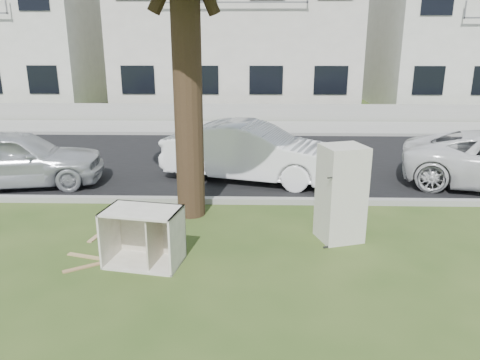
{
  "coord_description": "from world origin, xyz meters",
  "views": [
    {
      "loc": [
        0.78,
        -6.85,
        3.37
      ],
      "look_at": [
        0.59,
        0.6,
        1.08
      ],
      "focal_mm": 35.0,
      "sensor_mm": 36.0,
      "label": 1
    }
  ],
  "objects_px": {
    "car_center": "(251,152)",
    "car_left": "(16,158)",
    "fridge": "(341,193)",
    "cabinet": "(143,237)"
  },
  "relations": [
    {
      "from": "fridge",
      "to": "car_center",
      "type": "xyz_separation_m",
      "value": [
        -1.53,
        3.49,
        -0.13
      ]
    },
    {
      "from": "car_center",
      "to": "fridge",
      "type": "bearing_deg",
      "value": -140.53
    },
    {
      "from": "fridge",
      "to": "car_left",
      "type": "relative_size",
      "value": 0.42
    },
    {
      "from": "fridge",
      "to": "car_left",
      "type": "distance_m",
      "value": 7.57
    },
    {
      "from": "car_center",
      "to": "car_left",
      "type": "bearing_deg",
      "value": 112.35
    },
    {
      "from": "fridge",
      "to": "car_center",
      "type": "height_order",
      "value": "fridge"
    },
    {
      "from": "cabinet",
      "to": "car_left",
      "type": "bearing_deg",
      "value": 145.4
    },
    {
      "from": "car_center",
      "to": "car_left",
      "type": "height_order",
      "value": "car_center"
    },
    {
      "from": "fridge",
      "to": "cabinet",
      "type": "height_order",
      "value": "fridge"
    },
    {
      "from": "cabinet",
      "to": "car_left",
      "type": "height_order",
      "value": "car_left"
    }
  ]
}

